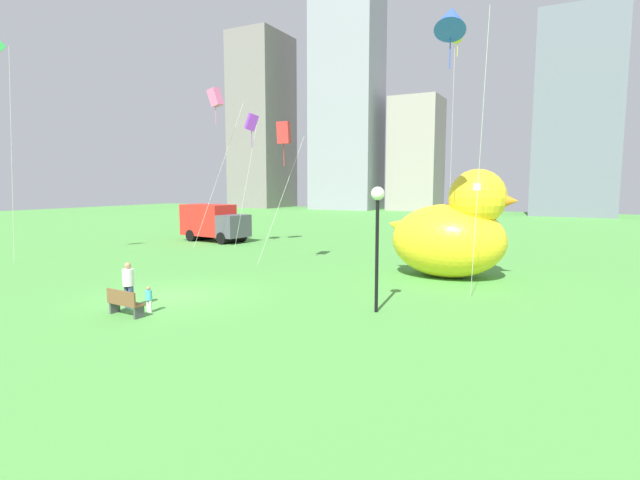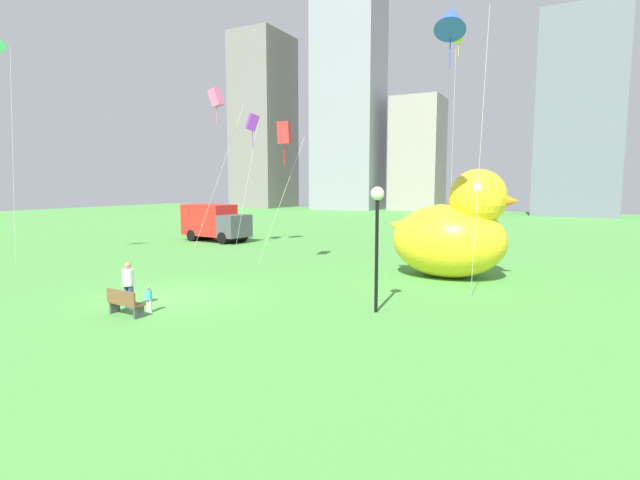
{
  "view_description": "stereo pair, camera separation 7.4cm",
  "coord_description": "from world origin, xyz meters",
  "views": [
    {
      "loc": [
        13.76,
        -13.87,
        4.41
      ],
      "look_at": [
        4.93,
        3.13,
        2.19
      ],
      "focal_mm": 27.0,
      "sensor_mm": 36.0,
      "label": 1
    },
    {
      "loc": [
        13.83,
        -13.84,
        4.41
      ],
      "look_at": [
        4.93,
        3.13,
        2.19
      ],
      "focal_mm": 27.0,
      "sensor_mm": 36.0,
      "label": 2
    }
  ],
  "objects": [
    {
      "name": "park_bench",
      "position": [
        0.64,
        -2.89,
        0.47
      ],
      "size": [
        1.48,
        0.56,
        0.9
      ],
      "color": "brown",
      "rests_on": "ground"
    },
    {
      "name": "kite_red",
      "position": [
        0.5,
        7.6,
        7.02
      ],
      "size": [
        2.28,
        2.3,
        7.63
      ],
      "color": "silver",
      "rests_on": "ground"
    },
    {
      "name": "kite_yellow",
      "position": [
        5.96,
        22.68,
        15.26
      ],
      "size": [
        1.57,
        1.84,
        16.07
      ],
      "color": "silver",
      "rests_on": "ground"
    },
    {
      "name": "kite_blue",
      "position": [
        9.72,
        3.86,
        10.16
      ],
      "size": [
        2.07,
        2.25,
        10.94
      ],
      "color": "silver",
      "rests_on": "ground"
    },
    {
      "name": "person_adult",
      "position": [
        -0.09,
        -2.06,
        0.91
      ],
      "size": [
        0.41,
        0.41,
        1.66
      ],
      "color": "#38476B",
      "rests_on": "ground"
    },
    {
      "name": "kite_pink",
      "position": [
        -6.82,
        11.16,
        9.91
      ],
      "size": [
        2.99,
        2.92,
        10.61
      ],
      "color": "silver",
      "rests_on": "ground"
    },
    {
      "name": "box_truck",
      "position": [
        -10.76,
        15.38,
        1.44
      ],
      "size": [
        5.8,
        2.98,
        2.85
      ],
      "color": "red",
      "rests_on": "ground"
    },
    {
      "name": "city_skyline",
      "position": [
        -17.65,
        65.1,
        16.61
      ],
      "size": [
        63.96,
        12.11,
        41.47
      ],
      "color": "gray",
      "rests_on": "ground"
    },
    {
      "name": "lamppost",
      "position": [
        7.98,
        1.5,
        3.33
      ],
      "size": [
        0.46,
        0.46,
        4.34
      ],
      "color": "black",
      "rests_on": "ground"
    },
    {
      "name": "giant_inflatable_duck",
      "position": [
        8.92,
        9.07,
        2.18
      ],
      "size": [
        6.17,
        3.96,
        5.12
      ],
      "color": "yellow",
      "rests_on": "ground"
    },
    {
      "name": "ground_plane",
      "position": [
        0.0,
        0.0,
        0.0
      ],
      "size": [
        140.0,
        140.0,
        0.0
      ],
      "primitive_type": "plane",
      "color": "#4D9841"
    },
    {
      "name": "person_child",
      "position": [
        1.04,
        -2.2,
        0.51
      ],
      "size": [
        0.23,
        0.23,
        0.92
      ],
      "color": "silver",
      "rests_on": "ground"
    },
    {
      "name": "kite_purple",
      "position": [
        -5.87,
        13.73,
        8.6
      ],
      "size": [
        1.87,
        1.75,
        9.31
      ],
      "color": "silver",
      "rests_on": "ground"
    }
  ]
}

